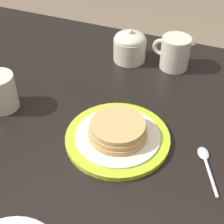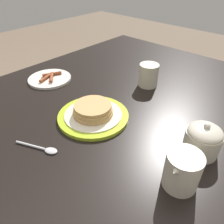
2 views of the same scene
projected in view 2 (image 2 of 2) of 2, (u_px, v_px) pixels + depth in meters
ground_plane at (104, 221)px, 1.21m from camera, size 8.00×8.00×0.00m
dining_table at (101, 132)px, 0.83m from camera, size 1.49×1.04×0.75m
pancake_plate at (93, 113)px, 0.73m from camera, size 0.24×0.24×0.05m
side_plate_bacon at (50, 78)px, 0.96m from camera, size 0.18×0.18×0.02m
coffee_mug at (149, 75)px, 0.90m from camera, size 0.11×0.08×0.09m
creamer_pitcher at (182, 170)px, 0.49m from camera, size 0.13×0.08×0.10m
sugar_bowl at (203, 139)px, 0.58m from camera, size 0.10×0.10×0.10m
spoon at (43, 149)px, 0.61m from camera, size 0.07×0.13×0.01m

